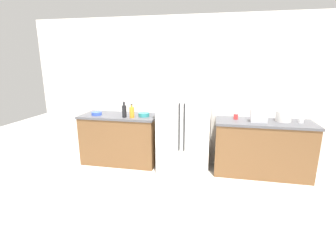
% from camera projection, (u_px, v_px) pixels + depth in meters
% --- Properties ---
extents(ground_plane, '(11.16, 11.16, 0.00)m').
position_uv_depth(ground_plane, '(156.00, 205.00, 3.36)').
color(ground_plane, beige).
extents(kitchen_back_panel, '(5.58, 0.10, 2.66)m').
position_uv_depth(kitchen_back_panel, '(178.00, 92.00, 4.63)').
color(kitchen_back_panel, silver).
rests_on(kitchen_back_panel, ground_plane).
extents(counter_left, '(1.42, 0.64, 0.92)m').
position_uv_depth(counter_left, '(120.00, 139.00, 4.70)').
color(counter_left, brown).
rests_on(counter_left, ground_plane).
extents(counter_right, '(1.58, 0.64, 0.92)m').
position_uv_depth(counter_right, '(262.00, 148.00, 4.20)').
color(counter_right, brown).
rests_on(counter_right, ground_plane).
extents(refrigerator, '(0.87, 0.75, 1.73)m').
position_uv_depth(refrigerator, '(185.00, 122.00, 4.30)').
color(refrigerator, white).
rests_on(refrigerator, ground_plane).
extents(toaster, '(0.26, 0.16, 0.21)m').
position_uv_depth(toaster, '(259.00, 116.00, 4.03)').
color(toaster, silver).
rests_on(toaster, counter_right).
extents(rice_cooker, '(0.25, 0.25, 0.29)m').
position_uv_depth(rice_cooker, '(284.00, 114.00, 4.06)').
color(rice_cooker, silver).
rests_on(rice_cooker, counter_right).
extents(bottle_a, '(0.08, 0.08, 0.28)m').
position_uv_depth(bottle_a, '(124.00, 111.00, 4.36)').
color(bottle_a, black).
rests_on(bottle_a, counter_left).
extents(bottle_b, '(0.08, 0.08, 0.24)m').
position_uv_depth(bottle_b, '(132.00, 112.00, 4.34)').
color(bottle_b, orange).
rests_on(bottle_b, counter_left).
extents(cup_a, '(0.07, 0.07, 0.09)m').
position_uv_depth(cup_a, '(236.00, 117.00, 4.24)').
color(cup_a, red).
rests_on(cup_a, counter_right).
extents(cup_b, '(0.08, 0.08, 0.07)m').
position_uv_depth(cup_b, '(301.00, 121.00, 3.99)').
color(cup_b, white).
rests_on(cup_b, counter_right).
extents(bowl_a, '(0.19, 0.19, 0.07)m').
position_uv_depth(bowl_a, '(144.00, 115.00, 4.44)').
color(bowl_a, teal).
rests_on(bowl_a, counter_left).
extents(bowl_b, '(0.19, 0.19, 0.06)m').
position_uv_depth(bowl_b, '(97.00, 114.00, 4.57)').
color(bowl_b, blue).
rests_on(bowl_b, counter_left).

